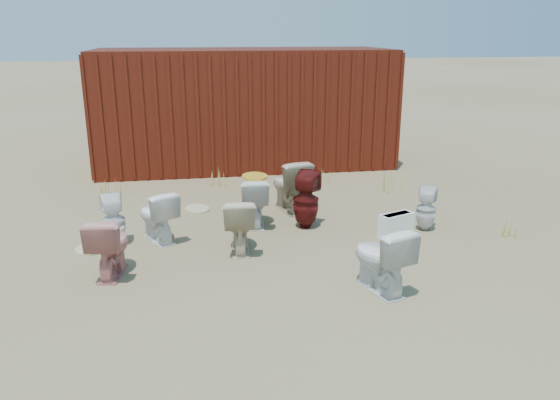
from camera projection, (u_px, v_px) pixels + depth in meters
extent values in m
plane|color=brown|center=(288.00, 254.00, 7.02)|extent=(100.00, 100.00, 0.00)
cube|color=#51110D|center=(244.00, 107.00, 11.56)|extent=(6.00, 2.40, 2.40)
imported|color=white|center=(157.00, 216.00, 7.38)|extent=(0.68, 0.81, 0.71)
imported|color=tan|center=(110.00, 245.00, 6.34)|extent=(0.51, 0.77, 0.73)
imported|color=white|center=(381.00, 258.00, 5.94)|extent=(0.65, 0.85, 0.77)
imported|color=#540F0E|center=(306.00, 200.00, 7.87)|extent=(0.52, 0.52, 0.83)
imported|color=white|center=(113.00, 221.00, 7.23)|extent=(0.37, 0.38, 0.69)
imported|color=beige|center=(239.00, 224.00, 7.04)|extent=(0.46, 0.75, 0.73)
imported|color=#BFAE8B|center=(289.00, 185.00, 8.62)|extent=(0.65, 0.91, 0.84)
imported|color=silver|center=(255.00, 201.00, 7.98)|extent=(0.48, 0.76, 0.73)
imported|color=white|center=(426.00, 209.00, 7.80)|extent=(0.39, 0.39, 0.63)
ellipsoid|color=gold|center=(255.00, 176.00, 7.87)|extent=(0.37, 0.46, 0.02)
cube|color=white|center=(396.00, 226.00, 7.54)|extent=(0.54, 0.37, 0.35)
ellipsoid|color=#C3BB8D|center=(197.00, 209.00, 8.78)|extent=(0.48, 0.57, 0.02)
ellipsoid|color=#BEB38A|center=(90.00, 249.00, 7.16)|extent=(0.45, 0.53, 0.02)
cone|color=#ADA545|center=(110.00, 188.00, 9.45)|extent=(0.36, 0.36, 0.29)
cone|color=#ADA545|center=(290.00, 192.00, 9.26)|extent=(0.32, 0.32, 0.25)
cone|color=#ADA545|center=(392.00, 183.00, 9.64)|extent=(0.36, 0.36, 0.36)
cone|color=#ADA545|center=(219.00, 178.00, 10.08)|extent=(0.30, 0.30, 0.29)
cone|color=#ADA545|center=(324.00, 176.00, 10.27)|extent=(0.34, 0.34, 0.28)
cone|color=#ADA545|center=(510.00, 228.00, 7.58)|extent=(0.28, 0.28, 0.27)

